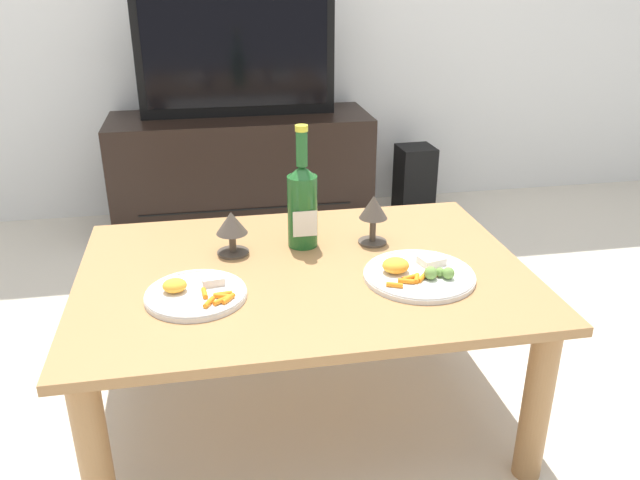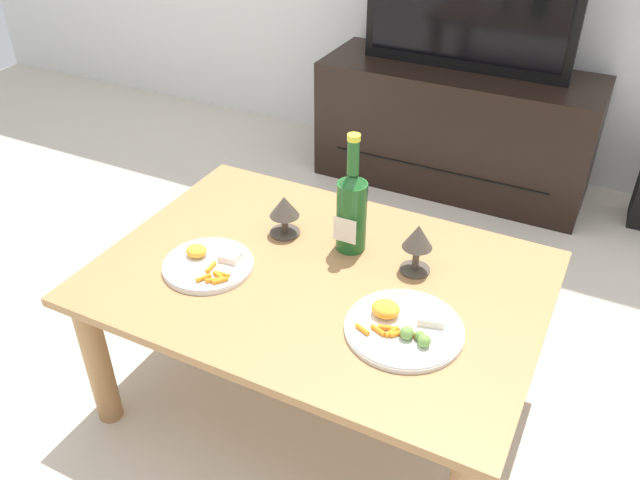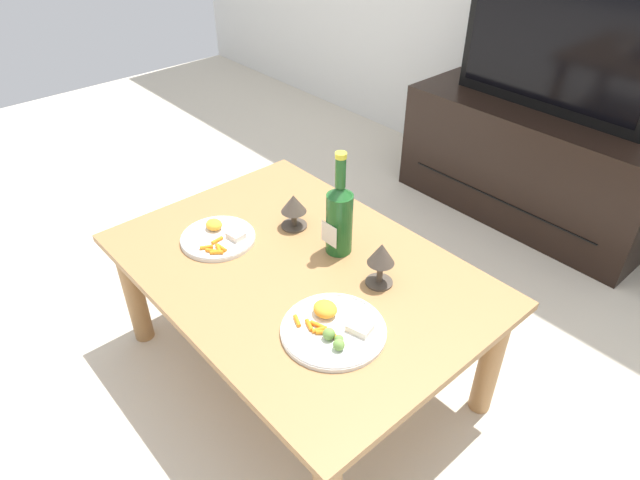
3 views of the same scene
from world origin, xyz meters
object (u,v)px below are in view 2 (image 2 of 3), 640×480
at_px(wine_bottle, 352,207).
at_px(goblet_left, 284,209).
at_px(dining_table, 319,296).
at_px(goblet_right, 418,240).
at_px(dinner_plate_right, 404,327).
at_px(dinner_plate_left, 208,264).
at_px(tv_stand, 454,128).

height_order(wine_bottle, goblet_left, wine_bottle).
bearing_deg(dining_table, wine_bottle, 81.86).
xyz_separation_m(goblet_right, dinner_plate_right, (0.06, -0.24, -0.08)).
relative_size(dining_table, goblet_right, 8.14).
distance_m(dining_table, dinner_plate_left, 0.31).
xyz_separation_m(dinner_plate_left, dinner_plate_right, (0.55, -0.00, 0.00)).
relative_size(tv_stand, dinner_plate_left, 4.96).
relative_size(tv_stand, dinner_plate_right, 4.26).
distance_m(goblet_left, dinner_plate_right, 0.51).
distance_m(goblet_left, goblet_right, 0.39).
bearing_deg(dinner_plate_right, tv_stand, 102.07).
distance_m(tv_stand, goblet_left, 1.37).
distance_m(tv_stand, goblet_right, 1.40).
distance_m(goblet_right, dinner_plate_left, 0.56).
bearing_deg(goblet_right, dinner_plate_right, -76.39).
bearing_deg(tv_stand, goblet_right, -78.20).
distance_m(tv_stand, dinner_plate_left, 1.60).
xyz_separation_m(wine_bottle, dinner_plate_right, (0.25, -0.26, -0.12)).
bearing_deg(dining_table, dinner_plate_right, -21.03).
bearing_deg(tv_stand, dining_table, -87.62).
xyz_separation_m(tv_stand, dinner_plate_right, (0.34, -1.57, 0.20)).
height_order(dining_table, tv_stand, tv_stand).
bearing_deg(wine_bottle, dinner_plate_right, -45.25).
height_order(goblet_left, dinner_plate_right, goblet_left).
height_order(goblet_right, dinner_plate_left, goblet_right).
relative_size(tv_stand, wine_bottle, 3.50).
relative_size(tv_stand, goblet_right, 8.46).
bearing_deg(tv_stand, goblet_left, -94.89).
relative_size(dining_table, wine_bottle, 3.37).
distance_m(wine_bottle, dinner_plate_left, 0.41).
bearing_deg(dinner_plate_right, dining_table, 158.97).
xyz_separation_m(tv_stand, wine_bottle, (0.08, -1.32, 0.32)).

